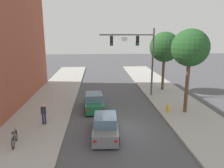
% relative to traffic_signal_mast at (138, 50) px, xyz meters
% --- Properties ---
extents(ground_plane, '(120.00, 120.00, 0.00)m').
position_rel_traffic_signal_mast_xyz_m(ground_plane, '(-2.93, -8.29, -5.31)').
color(ground_plane, '#4C4C51').
extents(sidewalk_left, '(5.00, 60.00, 0.15)m').
position_rel_traffic_signal_mast_xyz_m(sidewalk_left, '(-9.43, -8.29, -5.24)').
color(sidewalk_left, '#A8A59E').
rests_on(sidewalk_left, ground).
extents(sidewalk_right, '(5.00, 60.00, 0.15)m').
position_rel_traffic_signal_mast_xyz_m(sidewalk_right, '(3.57, -8.29, -5.24)').
color(sidewalk_right, '#A8A59E').
rests_on(sidewalk_right, ground).
extents(traffic_signal_mast, '(6.01, 0.38, 7.50)m').
position_rel_traffic_signal_mast_xyz_m(traffic_signal_mast, '(0.00, 0.00, 0.00)').
color(traffic_signal_mast, '#514C47').
rests_on(traffic_signal_mast, sidewalk_right).
extents(car_lead_green, '(1.98, 4.31, 1.60)m').
position_rel_traffic_signal_mast_xyz_m(car_lead_green, '(-4.87, -3.90, -4.59)').
color(car_lead_green, '#1E663D').
rests_on(car_lead_green, ground).
extents(car_following_grey, '(1.96, 4.30, 1.60)m').
position_rel_traffic_signal_mast_xyz_m(car_following_grey, '(-4.04, -9.42, -4.59)').
color(car_following_grey, slate).
rests_on(car_following_grey, ground).
extents(pedestrian_sidewalk_left_walker, '(0.36, 0.22, 1.64)m').
position_rel_traffic_signal_mast_xyz_m(pedestrian_sidewalk_left_walker, '(-8.76, -7.41, -4.25)').
color(pedestrian_sidewalk_left_walker, '#232847').
rests_on(pedestrian_sidewalk_left_walker, sidewalk_left).
extents(bicycle_leaning, '(0.38, 1.75, 0.98)m').
position_rel_traffic_signal_mast_xyz_m(bicycle_leaning, '(-9.89, -10.49, -4.77)').
color(bicycle_leaning, black).
rests_on(bicycle_leaning, sidewalk_left).
extents(fire_hydrant, '(0.48, 0.24, 0.72)m').
position_rel_traffic_signal_mast_xyz_m(fire_hydrant, '(1.76, -5.57, -4.81)').
color(fire_hydrant, gold).
rests_on(fire_hydrant, sidewalk_right).
extents(street_tree_nearest, '(3.19, 3.19, 7.36)m').
position_rel_traffic_signal_mast_xyz_m(street_tree_nearest, '(3.36, -5.57, 0.55)').
color(street_tree_nearest, brown).
rests_on(street_tree_nearest, sidewalk_right).
extents(street_tree_second, '(3.63, 3.63, 7.17)m').
position_rel_traffic_signal_mast_xyz_m(street_tree_second, '(3.67, 2.24, 0.16)').
color(street_tree_second, brown).
rests_on(street_tree_second, sidewalk_right).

